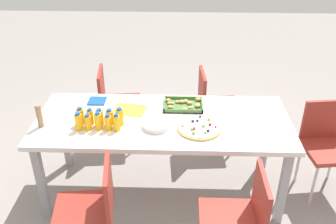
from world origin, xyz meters
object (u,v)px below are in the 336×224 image
chair_far_left (114,100)px  juice_bottle_8 (110,117)px  juice_bottle_6 (90,117)px  chair_end (327,141)px  juice_bottle_5 (81,116)px  napkin_stack (97,101)px  juice_bottle_9 (120,117)px  snack_tray (183,105)px  fruit_pizza (199,128)px  juice_bottle_1 (88,122)px  cardboard_tube (39,116)px  paper_folder (130,110)px  juice_bottle_3 (108,123)px  juice_bottle_4 (117,123)px  juice_bottle_2 (98,121)px  chair_near_right (241,216)px  juice_bottle_7 (100,117)px  chair_near_left (93,206)px  party_table (163,126)px  juice_bottle_0 (79,122)px  chair_far_right (213,102)px  plate_stack (156,125)px

chair_far_left → juice_bottle_8: size_ratio=6.12×
juice_bottle_8 → juice_bottle_6: bearing=179.7°
chair_end → juice_bottle_5: juice_bottle_5 is taller
juice_bottle_6 → napkin_stack: size_ratio=0.91×
juice_bottle_9 → snack_tray: (0.50, 0.31, -0.06)m
chair_end → snack_tray: bearing=-12.6°
chair_far_left → fruit_pizza: chair_far_left is taller
juice_bottle_1 → napkin_stack: 0.45m
snack_tray → cardboard_tube: 1.18m
snack_tray → paper_folder: (-0.45, -0.08, -0.01)m
juice_bottle_3 → juice_bottle_4: juice_bottle_4 is taller
juice_bottle_2 → snack_tray: juice_bottle_2 is taller
chair_near_right → chair_far_left: 1.92m
juice_bottle_3 → cardboard_tube: 0.54m
napkin_stack → paper_folder: 0.34m
paper_folder → juice_bottle_7: bearing=-131.0°
chair_near_left → party_table: bearing=-38.7°
chair_far_left → juice_bottle_0: 1.02m
chair_far_right → chair_end: (0.93, -0.66, 0.00)m
chair_far_left → juice_bottle_1: size_ratio=6.29×
plate_stack → cardboard_tube: (-0.90, -0.02, 0.08)m
plate_stack → paper_folder: size_ratio=0.82×
juice_bottle_4 → juice_bottle_7: 0.16m
juice_bottle_0 → napkin_stack: juice_bottle_0 is taller
juice_bottle_2 → juice_bottle_5: (-0.15, 0.07, -0.00)m
juice_bottle_7 → paper_folder: 0.32m
juice_bottle_4 → fruit_pizza: 0.64m
juice_bottle_9 → snack_tray: bearing=31.9°
juice_bottle_0 → juice_bottle_6: size_ratio=1.09×
juice_bottle_6 → fruit_pizza: (0.86, -0.05, -0.05)m
chair_far_right → napkin_stack: bearing=-69.8°
paper_folder → chair_near_left: bearing=-100.2°
juice_bottle_7 → juice_bottle_9: bearing=2.8°
party_table → snack_tray: 0.29m
chair_far_right → juice_bottle_6: 1.39m
chair_far_left → napkin_stack: (-0.05, -0.50, 0.26)m
chair_near_left → fruit_pizza: bearing=-58.4°
chair_near_left → juice_bottle_9: juice_bottle_9 is taller
juice_bottle_9 → chair_far_right: bearing=46.8°
party_table → juice_bottle_7: bearing=-168.9°
juice_bottle_4 → juice_bottle_7: bearing=152.4°
chair_far_left → juice_bottle_2: (0.05, -0.95, 0.32)m
chair_far_right → chair_far_left: (-1.02, 0.01, 0.00)m
party_table → juice_bottle_7: (-0.49, -0.10, 0.13)m
juice_bottle_9 → juice_bottle_7: bearing=-177.2°
chair_far_left → juice_bottle_7: juice_bottle_7 is taller
chair_end → juice_bottle_1: size_ratio=6.29×
juice_bottle_5 → snack_tray: 0.87m
chair_far_right → juice_bottle_3: size_ratio=6.15×
juice_bottle_6 → snack_tray: juice_bottle_6 is taller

